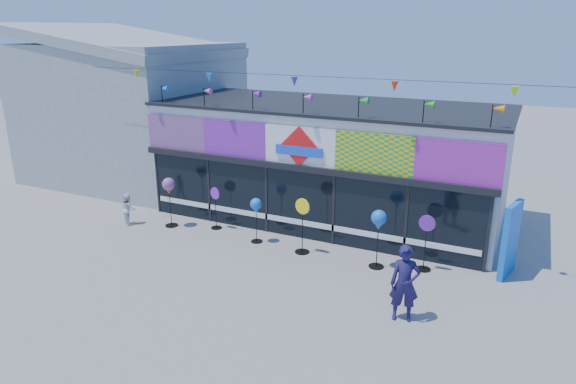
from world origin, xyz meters
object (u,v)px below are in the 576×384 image
Objects in this scene: spinner_2 at (256,207)px; child at (128,209)px; spinner_0 at (169,188)px; spinner_4 at (379,222)px; spinner_1 at (216,207)px; spinner_5 at (426,241)px; spinner_3 at (302,224)px; blue_sign at (510,240)px; adult_man at (405,284)px.

child is at bearing -173.83° from spinner_2.
child is (-1.50, -0.45, -0.86)m from spinner_0.
spinner_1 is at bearing 174.82° from spinner_4.
spinner_4 reaches higher than spinner_5.
spinner_3 is (1.67, -0.11, -0.26)m from spinner_2.
spinner_5 is 10.22m from child.
spinner_0 is (-10.83, -1.05, 0.33)m from blue_sign.
spinner_4 is (5.87, -0.53, 0.62)m from spinner_1.
spinner_5 is at bearing -0.91° from spinner_1.
spinner_0 is 1.05× the size of spinner_5.
spinner_2 is at bearing 1.25° from spinner_0.
spinner_4 is at bearing -5.18° from spinner_1.
blue_sign is at bearing -141.32° from child.
spinner_4 reaches higher than spinner_2.
spinner_1 is 0.84× the size of spinner_3.
spinner_2 is 4.95m from child.
adult_man reaches higher than spinner_5.
child is at bearing -176.37° from spinner_3.
spinner_0 is at bearing 148.45° from adult_man.
blue_sign is 1.22× the size of spinner_4.
spinner_3 reaches higher than spinner_4.
adult_man is at bearing -60.91° from spinner_4.
spinner_4 is 8.96m from child.
spinner_2 is 0.85× the size of spinner_4.
blue_sign reaches higher than spinner_5.
adult_man is (7.24, -2.98, 0.16)m from spinner_1.
spinner_5 is 0.89× the size of adult_man.
spinner_2 is at bearing -13.15° from spinner_1.
spinner_1 is at bearing 18.13° from spinner_0.
blue_sign reaches higher than adult_man.
spinner_1 is 0.78× the size of adult_man.
adult_man is (5.40, -2.56, -0.25)m from spinner_2.
adult_man reaches higher than spinner_3.
spinner_1 reaches higher than child.
spinner_0 is at bearing -131.47° from child.
spinner_5 reaches higher than spinner_2.
spinner_0 is 1.18× the size of spinner_2.
adult_man is at bearing -25.33° from spinner_2.
spinner_5 is (5.30, 0.32, -0.31)m from spinner_2.
spinner_0 is 9.13m from adult_man.
spinner_3 is (5.05, -0.04, -0.48)m from spinner_0.
blue_sign is 1.44× the size of spinner_2.
blue_sign is at bearing 17.47° from spinner_4.
spinner_1 is at bearing -162.23° from blue_sign.
spinner_5 is (7.14, -0.11, 0.10)m from spinner_1.
child is at bearing -175.26° from spinner_5.
spinner_3 reaches higher than spinner_0.
spinner_4 is at bearing -148.12° from blue_sign.
spinner_2 is at bearing -176.58° from spinner_5.
spinner_3 is 3.66m from spinner_5.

